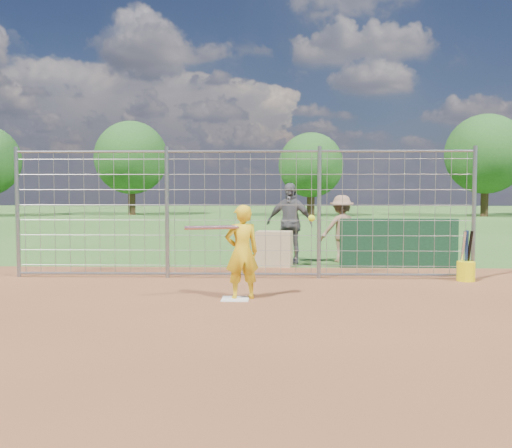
{
  "coord_description": "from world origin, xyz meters",
  "views": [
    {
      "loc": [
        0.62,
        -9.18,
        1.77
      ],
      "look_at": [
        0.3,
        0.8,
        1.15
      ],
      "focal_mm": 40.0,
      "sensor_mm": 36.0,
      "label": 1
    }
  ],
  "objects_px": {
    "equipment_bin": "(274,249)",
    "bucket_with_bats": "(466,268)",
    "batter": "(242,252)",
    "bystander_c": "(342,229)",
    "bystander_b": "(289,223)"
  },
  "relations": [
    {
      "from": "bystander_c",
      "to": "bucket_with_bats",
      "type": "xyz_separation_m",
      "value": [
        2.04,
        -2.8,
        -0.56
      ]
    },
    {
      "from": "bystander_c",
      "to": "equipment_bin",
      "type": "distance_m",
      "value": 1.84
    },
    {
      "from": "bucket_with_bats",
      "to": "equipment_bin",
      "type": "bearing_deg",
      "value": 151.04
    },
    {
      "from": "batter",
      "to": "bystander_b",
      "type": "distance_m",
      "value": 4.51
    },
    {
      "from": "equipment_bin",
      "to": "bucket_with_bats",
      "type": "distance_m",
      "value": 4.2
    },
    {
      "from": "batter",
      "to": "bystander_b",
      "type": "relative_size",
      "value": 0.79
    },
    {
      "from": "equipment_bin",
      "to": "bucket_with_bats",
      "type": "height_order",
      "value": "bucket_with_bats"
    },
    {
      "from": "batter",
      "to": "bucket_with_bats",
      "type": "height_order",
      "value": "batter"
    },
    {
      "from": "bystander_b",
      "to": "bystander_c",
      "type": "bearing_deg",
      "value": 30.81
    },
    {
      "from": "bucket_with_bats",
      "to": "bystander_b",
      "type": "bearing_deg",
      "value": 142.59
    },
    {
      "from": "batter",
      "to": "bystander_b",
      "type": "xyz_separation_m",
      "value": [
        0.88,
        4.42,
        0.2
      ]
    },
    {
      "from": "batter",
      "to": "equipment_bin",
      "type": "height_order",
      "value": "batter"
    },
    {
      "from": "bystander_c",
      "to": "equipment_bin",
      "type": "bearing_deg",
      "value": 12.55
    },
    {
      "from": "bystander_c",
      "to": "bucket_with_bats",
      "type": "relative_size",
      "value": 1.65
    },
    {
      "from": "batter",
      "to": "equipment_bin",
      "type": "relative_size",
      "value": 1.89
    }
  ]
}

